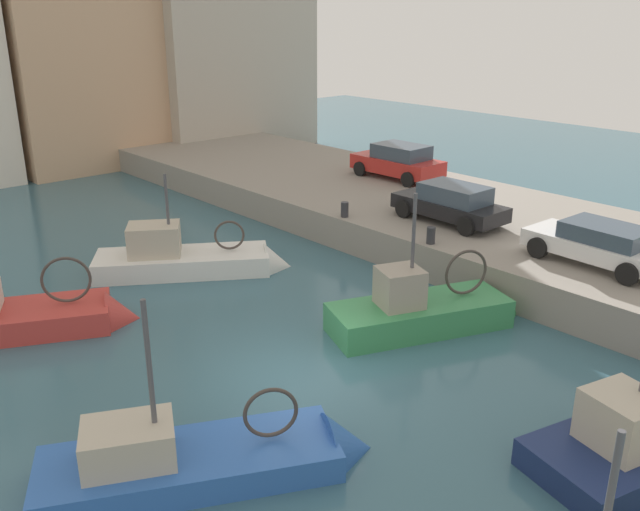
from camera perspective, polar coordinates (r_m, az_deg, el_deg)
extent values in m
plane|color=#386070|center=(16.58, -2.04, -10.16)|extent=(80.00, 80.00, 0.00)
cube|color=gray|center=(24.65, 18.91, 0.61)|extent=(9.00, 56.00, 1.20)
cube|color=white|center=(23.28, -11.37, -1.37)|extent=(5.77, 4.70, 1.36)
cone|color=white|center=(23.30, -3.54, -0.98)|extent=(1.69, 1.91, 1.69)
cube|color=#9E7A51|center=(23.07, -11.48, 0.04)|extent=(5.49, 4.45, 0.08)
cube|color=#B7AD99|center=(22.96, -13.71, 1.27)|extent=(2.05, 1.93, 1.05)
cylinder|color=#4C4C51|center=(22.67, -12.62, 3.29)|extent=(0.10, 0.10, 2.77)
torus|color=#3F3833|center=(22.82, -7.60, 1.70)|extent=(0.89, 0.63, 1.02)
sphere|color=white|center=(24.34, -15.30, -0.23)|extent=(0.32, 0.32, 0.32)
cube|color=#2D60B7|center=(13.73, -10.73, -17.75)|extent=(5.78, 4.15, 1.13)
cone|color=#2D60B7|center=(14.16, 2.49, -16.04)|extent=(1.55, 1.87, 1.64)
cube|color=#896B4C|center=(13.43, -10.87, -16.03)|extent=(5.51, 3.92, 0.08)
cube|color=#B7AD99|center=(13.20, -15.74, -14.94)|extent=(1.99, 1.79, 0.76)
cylinder|color=#4C4C51|center=(12.56, -13.98, -10.32)|extent=(0.10, 0.10, 3.21)
torus|color=#3F3833|center=(13.20, -4.15, -13.00)|extent=(0.99, 0.56, 1.07)
sphere|color=white|center=(14.50, -17.92, -15.36)|extent=(0.32, 0.32, 0.32)
cube|color=#B7AD99|center=(14.25, 24.05, -12.50)|extent=(1.51, 1.55, 1.06)
sphere|color=white|center=(15.00, 18.87, -14.16)|extent=(0.32, 0.32, 0.32)
cube|color=#388951|center=(19.10, 8.24, -6.07)|extent=(5.27, 3.47, 1.59)
cone|color=#388951|center=(20.51, 15.27, -4.71)|extent=(1.42, 1.80, 1.58)
cube|color=#B2A893|center=(18.80, 8.35, -4.11)|extent=(5.04, 3.27, 0.08)
cube|color=gray|center=(18.29, 6.69, -2.73)|extent=(1.44, 1.39, 1.09)
cylinder|color=#4C4C51|center=(18.09, 7.78, 0.34)|extent=(0.10, 0.10, 3.16)
torus|color=#3F3833|center=(19.18, 12.13, -1.38)|extent=(1.25, 0.56, 1.31)
sphere|color=white|center=(19.19, 2.96, -4.97)|extent=(0.32, 0.32, 0.32)
cube|color=#BC3833|center=(20.46, -23.71, -5.84)|extent=(5.08, 3.80, 1.36)
cone|color=#BC3833|center=(20.19, -16.09, -5.21)|extent=(1.57, 1.94, 1.72)
cube|color=#896B4C|center=(20.22, -23.95, -4.28)|extent=(4.84, 3.58, 0.08)
torus|color=#3F3833|center=(19.75, -20.49, -1.92)|extent=(1.23, 0.66, 1.33)
cube|color=red|center=(30.67, 6.47, 7.57)|extent=(1.91, 4.16, 0.65)
cube|color=#384756|center=(30.41, 6.82, 8.65)|extent=(1.65, 2.34, 0.60)
cylinder|color=black|center=(30.98, 3.38, 7.27)|extent=(0.24, 0.65, 0.64)
cylinder|color=black|center=(32.28, 5.61, 7.73)|extent=(0.24, 0.65, 0.64)
cylinder|color=black|center=(29.18, 7.39, 6.34)|extent=(0.24, 0.65, 0.64)
cylinder|color=black|center=(30.56, 9.57, 6.85)|extent=(0.24, 0.65, 0.64)
cube|color=black|center=(24.47, 10.75, 3.99)|extent=(1.70, 4.13, 0.51)
cube|color=#384756|center=(24.21, 11.22, 5.14)|extent=(1.47, 2.32, 0.59)
cylinder|color=black|center=(24.79, 7.02, 3.90)|extent=(0.23, 0.64, 0.64)
cylinder|color=black|center=(25.99, 9.46, 4.54)|extent=(0.23, 0.64, 0.64)
cylinder|color=black|center=(23.10, 12.14, 2.40)|extent=(0.23, 0.64, 0.64)
cylinder|color=black|center=(24.38, 14.49, 3.14)|extent=(0.23, 0.64, 0.64)
cube|color=silver|center=(21.59, 22.18, 0.65)|extent=(1.86, 4.20, 0.50)
cube|color=#384756|center=(21.35, 22.83, 1.75)|extent=(1.58, 2.38, 0.48)
cylinder|color=black|center=(21.61, 17.79, 0.64)|extent=(0.25, 0.65, 0.64)
cylinder|color=black|center=(22.99, 20.12, 1.52)|extent=(0.25, 0.65, 0.64)
cylinder|color=black|center=(20.35, 24.36, -1.41)|extent=(0.25, 0.65, 0.64)
cylinder|color=#2D2D33|center=(22.11, 9.27, 1.68)|extent=(0.28, 0.28, 0.55)
cylinder|color=#2D2D33|center=(24.69, 2.08, 3.87)|extent=(0.28, 0.28, 0.55)
cube|color=#B2A899|center=(44.50, -8.92, 19.75)|extent=(10.20, 7.54, 16.61)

